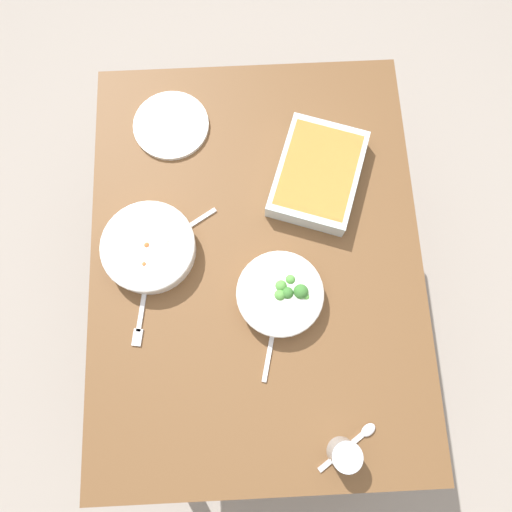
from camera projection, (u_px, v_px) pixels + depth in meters
ground_plane at (256, 300)px, 1.98m from camera, size 6.00×6.00×0.00m
dining_table at (256, 264)px, 1.35m from camera, size 1.20×0.90×0.74m
stew_bowl at (149, 248)px, 1.24m from camera, size 0.25×0.25×0.06m
broccoli_bowl at (280, 294)px, 1.21m from camera, size 0.23×0.23×0.07m
baking_dish at (318, 173)px, 1.29m from camera, size 0.36×0.31×0.06m
drink_cup at (344, 454)px, 1.10m from camera, size 0.07×0.07×0.08m
side_plate at (171, 125)px, 1.36m from camera, size 0.22×0.22×0.01m
spoon_by_stew at (181, 231)px, 1.28m from camera, size 0.11×0.16×0.01m
spoon_by_broccoli at (272, 338)px, 1.21m from camera, size 0.17×0.06×0.01m
spoon_spare at (355, 441)px, 1.14m from camera, size 0.11×0.16×0.01m
fork_on_table at (141, 317)px, 1.22m from camera, size 0.18×0.04×0.01m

